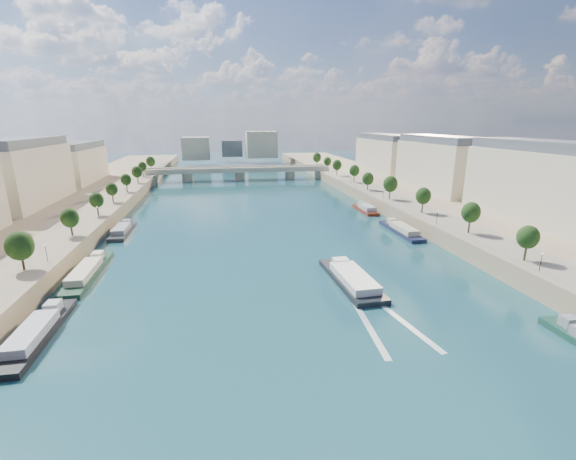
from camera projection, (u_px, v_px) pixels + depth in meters
name	position (u px, v px, depth m)	size (l,w,h in m)	color
ground	(263.00, 234.00, 125.94)	(700.00, 700.00, 0.00)	#0B3033
quay_left	(19.00, 239.00, 112.80)	(44.00, 520.00, 5.00)	#9E8460
quay_right	(463.00, 217.00, 137.72)	(44.00, 520.00, 5.00)	#9E8460
pave_left	(73.00, 228.00, 114.70)	(14.00, 520.00, 0.10)	gray
pave_right	(425.00, 212.00, 134.42)	(14.00, 520.00, 0.10)	gray
trees_left	(80.00, 209.00, 115.45)	(4.80, 268.80, 8.26)	#382B1E
trees_right	(407.00, 192.00, 142.05)	(4.80, 268.80, 8.26)	#382B1E
lamps_left	(76.00, 227.00, 105.27)	(0.36, 200.36, 4.28)	black
lamps_right	(407.00, 202.00, 137.63)	(0.36, 200.36, 4.28)	black
buildings_right	(479.00, 173.00, 147.50)	(16.00, 226.00, 23.20)	#C3B396
skyline	(236.00, 146.00, 330.17)	(79.00, 42.00, 22.00)	#C3B396
bridge	(240.00, 172.00, 240.44)	(112.00, 12.00, 8.15)	#C1B79E
tour_barge	(351.00, 279.00, 88.07)	(8.31, 25.79, 3.62)	black
wake	(381.00, 318.00, 72.56)	(10.76, 26.01, 0.04)	silver
moored_barges_left	(32.00, 339.00, 63.97)	(5.00, 157.39, 3.60)	#1C293F
moored_barges_right	(475.00, 273.00, 91.54)	(5.00, 157.92, 3.60)	black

